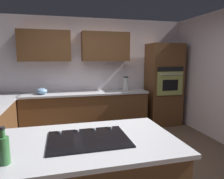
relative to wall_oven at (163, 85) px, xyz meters
name	(u,v)px	position (x,y,z in m)	size (l,w,h in m)	color
ground_plane	(107,167)	(1.85, 1.72, -1.01)	(14.00, 14.00, 0.00)	brown
wall_back	(85,67)	(1.92, -0.33, 0.44)	(6.00, 0.44, 2.60)	silver
lower_cabinets_back	(86,112)	(1.95, 0.00, -0.58)	(2.80, 0.60, 0.86)	brown
countertop_back	(86,93)	(1.95, 0.00, -0.13)	(2.84, 0.64, 0.04)	#B2B2B7
island_top	(88,142)	(2.26, 2.72, -0.13)	(1.70, 1.06, 0.04)	#B2B2B7
wall_oven	(163,85)	(0.00, 0.00, 0.00)	(0.80, 0.66, 2.01)	brown
cooktop	(88,139)	(2.26, 2.72, -0.10)	(0.76, 0.56, 0.03)	black
blender	(126,85)	(1.00, 0.02, 0.04)	(0.15, 0.15, 0.34)	silver
mixing_bowl	(42,91)	(2.90, 0.02, -0.04)	(0.24, 0.24, 0.13)	#668CB2
oil_bottle	(4,149)	(2.92, 3.02, 0.01)	(0.08, 0.08, 0.29)	#336B38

